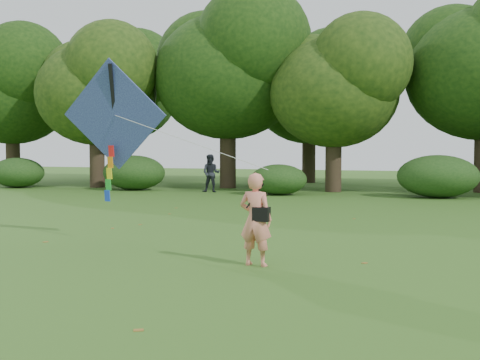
% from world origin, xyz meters
% --- Properties ---
extents(ground, '(100.00, 100.00, 0.00)m').
position_xyz_m(ground, '(0.00, 0.00, 0.00)').
color(ground, '#265114').
rests_on(ground, ground).
extents(man_kite_flyer, '(0.66, 0.47, 1.71)m').
position_xyz_m(man_kite_flyer, '(0.26, 0.70, 0.86)').
color(man_kite_flyer, '#F18871').
rests_on(man_kite_flyer, ground).
extents(bystander_left, '(0.99, 0.82, 1.87)m').
position_xyz_m(bystander_left, '(-7.58, 17.58, 0.93)').
color(bystander_left, '#21252C').
rests_on(bystander_left, ground).
extents(crossbody_bag, '(0.43, 0.20, 0.69)m').
position_xyz_m(crossbody_bag, '(0.38, 0.67, 0.97)').
color(crossbody_bag, black).
rests_on(crossbody_bag, ground).
extents(flying_kite, '(5.51, 2.14, 3.26)m').
position_xyz_m(flying_kite, '(-3.70, 2.36, 2.88)').
color(flying_kite, '#285AB0').
rests_on(flying_kite, ground).
extents(tree_line, '(54.70, 15.30, 9.48)m').
position_xyz_m(tree_line, '(1.67, 22.88, 5.60)').
color(tree_line, '#3A2D1E').
rests_on(tree_line, ground).
extents(shrub_band, '(39.15, 3.22, 1.88)m').
position_xyz_m(shrub_band, '(-0.72, 17.60, 0.86)').
color(shrub_band, '#264919').
rests_on(shrub_band, ground).
extents(fallen_leaves, '(10.46, 13.53, 0.01)m').
position_xyz_m(fallen_leaves, '(-2.36, 3.47, 0.01)').
color(fallen_leaves, brown).
rests_on(fallen_leaves, ground).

